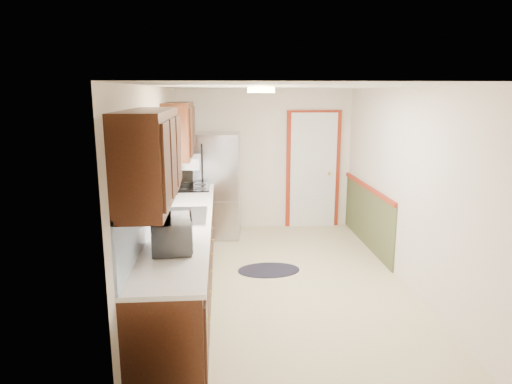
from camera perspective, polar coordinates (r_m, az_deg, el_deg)
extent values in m
cube|color=beige|center=(5.84, 3.41, -11.25)|extent=(3.20, 5.20, 0.12)
cube|color=white|center=(5.35, 3.74, 13.03)|extent=(3.20, 5.20, 0.12)
cube|color=silver|center=(7.91, 1.06, 4.10)|extent=(3.20, 0.10, 2.40)
cube|color=silver|center=(3.11, 10.02, -9.22)|extent=(3.20, 0.10, 2.40)
cube|color=silver|center=(5.47, -12.20, 0.09)|extent=(0.10, 5.20, 2.40)
cube|color=silver|center=(5.87, 18.24, 0.57)|extent=(0.10, 5.20, 2.40)
cube|color=#35180C|center=(5.36, -9.04, -8.40)|extent=(0.60, 4.00, 0.90)
cube|color=white|center=(5.21, -9.05, -3.56)|extent=(0.63, 4.00, 0.04)
cube|color=#5A8FDC|center=(5.17, -12.51, -0.44)|extent=(0.02, 4.00, 0.55)
cube|color=#35180C|center=(3.77, -13.16, 4.29)|extent=(0.35, 1.40, 0.75)
cube|color=#35180C|center=(6.44, -9.61, 7.64)|extent=(0.35, 1.20, 0.75)
cube|color=white|center=(5.20, -12.53, 4.16)|extent=(0.02, 1.00, 0.90)
cube|color=#BE5623|center=(5.15, -12.22, 8.02)|extent=(0.05, 1.12, 0.24)
cube|color=#B7B7BC|center=(5.30, -9.03, -3.00)|extent=(0.52, 0.82, 0.02)
cube|color=white|center=(6.54, -9.00, 3.75)|extent=(0.45, 0.60, 0.15)
cube|color=maroon|center=(8.04, 7.13, 2.69)|extent=(0.94, 0.05, 2.08)
cube|color=white|center=(8.02, 7.16, 2.66)|extent=(0.80, 0.04, 2.00)
cube|color=#49502D|center=(7.26, 13.71, -3.06)|extent=(0.02, 2.30, 0.90)
cube|color=maroon|center=(7.15, 13.81, 0.57)|extent=(0.04, 2.30, 0.06)
cylinder|color=#FFD88C|center=(5.12, 0.65, 12.64)|extent=(0.30, 0.30, 0.06)
imported|color=white|center=(4.19, -10.42, -4.76)|extent=(0.34, 0.55, 0.35)
cube|color=#B7B7BC|center=(7.49, -4.79, 0.87)|extent=(0.76, 0.72, 1.70)
cylinder|color=black|center=(7.16, -6.67, -0.42)|extent=(0.02, 0.02, 1.19)
ellipsoid|color=black|center=(6.19, 1.60, -9.73)|extent=(0.85, 0.56, 0.01)
cube|color=black|center=(6.85, -8.01, 0.57)|extent=(0.53, 0.63, 0.02)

